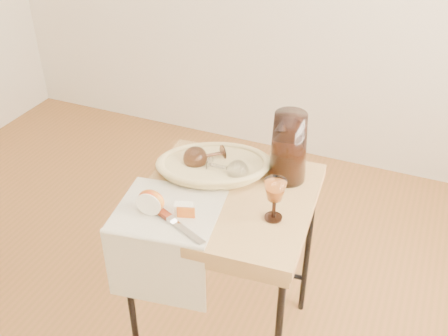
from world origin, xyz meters
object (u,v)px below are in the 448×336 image
at_px(goblet_lying_a, 207,156).
at_px(side_table, 226,274).
at_px(wine_goblet, 274,200).
at_px(apple_half, 151,201).
at_px(goblet_lying_b, 225,168).
at_px(pitcher, 289,147).
at_px(tea_towel, 168,210).
at_px(table_knife, 173,220).
at_px(bread_basket, 214,167).

bearing_deg(goblet_lying_a, side_table, 91.75).
bearing_deg(wine_goblet, apple_half, -161.54).
height_order(goblet_lying_b, pitcher, pitcher).
bearing_deg(tea_towel, pitcher, 39.47).
bearing_deg(apple_half, tea_towel, 24.92).
bearing_deg(apple_half, table_knife, -23.44).
height_order(wine_goblet, apple_half, wine_goblet).
distance_m(tea_towel, wine_goblet, 0.35).
xyz_separation_m(goblet_lying_a, goblet_lying_b, (0.09, -0.04, -0.01)).
distance_m(wine_goblet, table_knife, 0.32).
xyz_separation_m(side_table, table_knife, (-0.09, -0.21, 0.39)).
bearing_deg(goblet_lying_a, wine_goblet, 105.86).
xyz_separation_m(pitcher, wine_goblet, (0.03, -0.23, -0.05)).
xyz_separation_m(tea_towel, bread_basket, (0.05, 0.26, 0.02)).
distance_m(goblet_lying_a, pitcher, 0.29).
bearing_deg(apple_half, goblet_lying_b, 54.15).
bearing_deg(pitcher, side_table, -151.20).
distance_m(side_table, pitcher, 0.55).
bearing_deg(tea_towel, goblet_lying_b, 57.78).
height_order(goblet_lying_a, apple_half, goblet_lying_a).
height_order(side_table, tea_towel, tea_towel).
bearing_deg(goblet_lying_a, tea_towel, 42.17).
bearing_deg(goblet_lying_b, apple_half, -119.87).
height_order(apple_half, table_knife, apple_half).
xyz_separation_m(bread_basket, pitcher, (0.25, 0.07, 0.10)).
relative_size(side_table, bread_basket, 2.06).
relative_size(bread_basket, wine_goblet, 2.47).
height_order(goblet_lying_b, apple_half, same).
xyz_separation_m(pitcher, table_knife, (-0.25, -0.38, -0.11)).
distance_m(tea_towel, goblet_lying_a, 0.28).
bearing_deg(table_knife, bread_basket, 113.96).
height_order(bread_basket, pitcher, pitcher).
bearing_deg(pitcher, tea_towel, -151.49).
bearing_deg(wine_goblet, bread_basket, 149.93).
distance_m(side_table, goblet_lying_a, 0.46).
bearing_deg(pitcher, goblet_lying_b, -173.39).
relative_size(bread_basket, goblet_lying_a, 2.53).
bearing_deg(side_table, apple_half, -135.21).
relative_size(side_table, apple_half, 8.37).
relative_size(tea_towel, bread_basket, 0.92).
distance_m(goblet_lying_a, wine_goblet, 0.36).
height_order(tea_towel, apple_half, apple_half).
xyz_separation_m(side_table, bread_basket, (-0.09, 0.10, 0.40)).
height_order(bread_basket, goblet_lying_b, goblet_lying_b).
bearing_deg(bread_basket, tea_towel, -125.58).
distance_m(pitcher, wine_goblet, 0.24).
distance_m(bread_basket, pitcher, 0.28).
bearing_deg(apple_half, goblet_lying_a, 71.93).
xyz_separation_m(tea_towel, goblet_lying_b, (0.10, 0.24, 0.05)).
height_order(goblet_lying_a, goblet_lying_b, goblet_lying_a).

